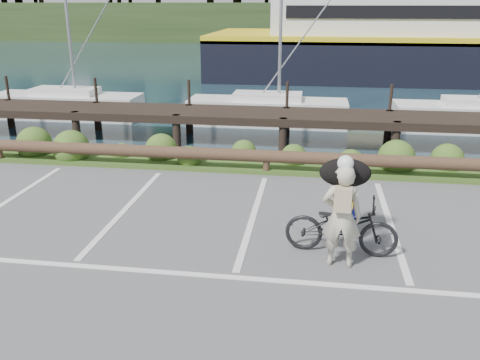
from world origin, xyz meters
TOP-DOWN VIEW (x-y plane):
  - ground at (0.00, 0.00)m, footprint 72.00×72.00m
  - harbor_backdrop at (0.39, 78.47)m, footprint 170.00×160.00m
  - vegetation_strip at (0.00, 5.30)m, footprint 34.00×1.60m
  - log_rail at (0.00, 4.60)m, footprint 32.00×0.30m
  - bicycle at (1.61, 0.67)m, footprint 1.87×0.77m
  - cyclist at (1.57, 0.24)m, footprint 0.64×0.44m
  - dog at (1.65, 1.25)m, footprint 0.49×0.90m

SIDE VIEW (x-z plane):
  - harbor_backdrop at x=0.39m, z-range -15.00..15.00m
  - ground at x=0.00m, z-range 0.00..0.00m
  - log_rail at x=0.00m, z-range -0.30..0.30m
  - vegetation_strip at x=0.00m, z-range 0.00..0.10m
  - bicycle at x=1.61m, z-range 0.00..0.96m
  - cyclist at x=1.57m, z-range 0.00..1.67m
  - dog at x=1.65m, z-range 0.96..1.47m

